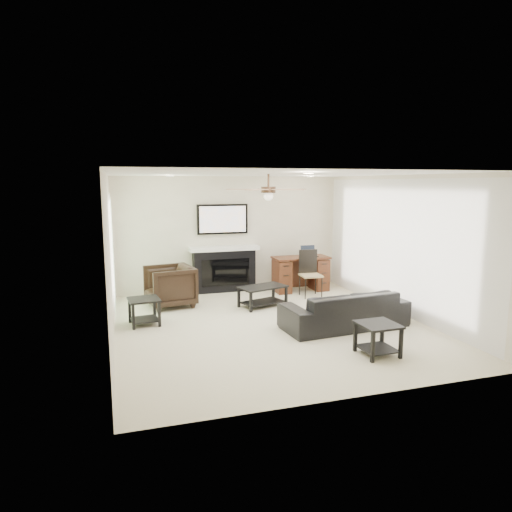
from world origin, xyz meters
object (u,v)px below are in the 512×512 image
object	(u,v)px
fireplace_unit	(224,248)
desk	(301,274)
sofa	(344,309)
armchair	(170,286)
coffee_table	(263,296)

from	to	relation	value
fireplace_unit	desk	xyz separation A→B (m)	(1.62, -0.43, -0.57)
sofa	armchair	distance (m)	3.38
fireplace_unit	desk	size ratio (longest dim) A/B	1.57
fireplace_unit	coffee_table	bearing A→B (deg)	-73.75
coffee_table	desk	distance (m)	1.57
coffee_table	fireplace_unit	size ratio (longest dim) A/B	0.47
armchair	desk	bearing A→B (deg)	89.57
armchair	fireplace_unit	xyz separation A→B (m)	(1.28, 0.88, 0.56)
desk	armchair	bearing A→B (deg)	-171.23
desk	fireplace_unit	bearing A→B (deg)	165.06
armchair	coffee_table	distance (m)	1.80
sofa	coffee_table	world-z (taller)	sofa
sofa	desk	world-z (taller)	desk
armchair	fireplace_unit	distance (m)	1.65
armchair	coffee_table	size ratio (longest dim) A/B	0.97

